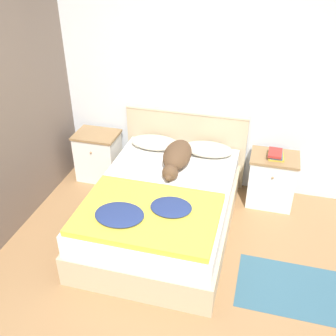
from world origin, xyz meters
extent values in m
plane|color=#997047|center=(0.00, 0.00, 0.00)|extent=(16.00, 16.00, 0.00)
cube|color=silver|center=(0.00, 2.13, 1.27)|extent=(9.00, 0.06, 2.55)
cube|color=#706056|center=(-1.57, 1.05, 1.27)|extent=(0.06, 3.10, 2.55)
cube|color=#C6B28E|center=(-0.06, 1.06, 0.16)|extent=(1.37, 1.95, 0.31)
cube|color=white|center=(-0.06, 1.06, 0.43)|extent=(1.31, 1.89, 0.23)
cube|color=#C6B28E|center=(-0.06, 2.06, 0.46)|extent=(1.45, 0.04, 0.91)
cylinder|color=#C6B28E|center=(-0.06, 2.06, 0.91)|extent=(1.45, 0.06, 0.06)
cube|color=white|center=(-1.11, 1.84, 0.29)|extent=(0.50, 0.38, 0.58)
cube|color=#937047|center=(-1.11, 1.84, 0.60)|extent=(0.52, 0.40, 0.03)
sphere|color=#937047|center=(-1.11, 1.64, 0.46)|extent=(0.02, 0.02, 0.02)
cube|color=white|center=(0.99, 1.84, 0.29)|extent=(0.50, 0.38, 0.58)
cube|color=#937047|center=(0.99, 1.84, 0.60)|extent=(0.52, 0.40, 0.03)
sphere|color=#937047|center=(0.99, 1.64, 0.46)|extent=(0.02, 0.02, 0.02)
ellipsoid|color=beige|center=(-0.37, 1.82, 0.60)|extent=(0.57, 0.33, 0.12)
ellipsoid|color=beige|center=(0.25, 1.82, 0.60)|extent=(0.57, 0.33, 0.12)
cube|color=yellow|center=(-0.06, 0.58, 0.57)|extent=(1.24, 0.89, 0.06)
ellipsoid|color=navy|center=(-0.28, 0.44, 0.62)|extent=(0.44, 0.36, 0.05)
ellipsoid|color=navy|center=(0.13, 0.66, 0.62)|extent=(0.37, 0.31, 0.05)
ellipsoid|color=brown|center=(-0.02, 1.51, 0.66)|extent=(0.29, 0.54, 0.24)
sphere|color=brown|center=(-0.02, 1.20, 0.62)|extent=(0.17, 0.17, 0.17)
ellipsoid|color=brown|center=(-0.02, 1.13, 0.61)|extent=(0.07, 0.09, 0.07)
cone|color=brown|center=(-0.07, 1.22, 0.68)|extent=(0.05, 0.05, 0.06)
cone|color=brown|center=(0.02, 1.22, 0.68)|extent=(0.05, 0.05, 0.06)
ellipsoid|color=brown|center=(0.02, 1.74, 0.60)|extent=(0.17, 0.24, 0.09)
cube|color=gold|center=(1.00, 1.82, 0.62)|extent=(0.18, 0.22, 0.02)
cube|color=#285689|center=(1.00, 1.82, 0.64)|extent=(0.13, 0.21, 0.02)
cube|color=#AD2D28|center=(0.98, 1.81, 0.67)|extent=(0.15, 0.21, 0.03)
cube|color=#335B70|center=(1.42, 0.57, 0.00)|extent=(1.28, 0.64, 0.00)
camera|label=1|loc=(0.82, -2.03, 2.75)|focal=42.00mm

